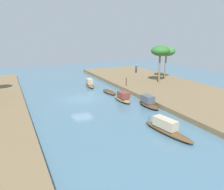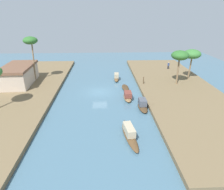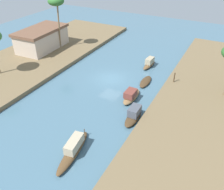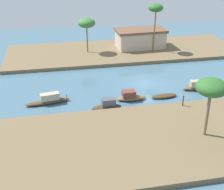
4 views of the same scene
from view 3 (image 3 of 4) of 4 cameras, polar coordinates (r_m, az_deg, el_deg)
name	(u,v)px [view 3 (image 3 of 4)]	position (r m, az deg, el deg)	size (l,w,h in m)	color
river_water	(110,79)	(31.64, -0.41, 3.90)	(67.31, 67.31, 0.00)	#476B7F
riverbank_left	(217,104)	(28.66, 24.03, -2.05)	(40.44, 12.91, 0.53)	brown
riverbank_right	(34,58)	(39.05, -18.27, 8.50)	(40.44, 12.91, 0.53)	brown
sampan_with_tall_canopy	(149,63)	(35.18, 9.01, 7.58)	(3.55, 1.12, 1.33)	brown
sampan_near_left_bank	(73,149)	(20.98, -9.28, -12.67)	(5.47, 1.81, 1.31)	brown
sampan_foreground	(134,115)	(24.34, 5.28, -4.76)	(3.53, 1.24, 1.35)	#47331E
sampan_midstream	(145,82)	(30.92, 8.09, 3.22)	(3.38, 1.29, 0.39)	#47331E
sampan_upstream_small	(131,96)	(27.30, 4.65, -0.15)	(3.68, 1.23, 1.28)	brown
mooring_post	(174,77)	(30.58, 14.80, 4.12)	(0.14, 0.14, 1.27)	#4C3823
palm_tree_right_short	(56,2)	(39.42, -13.36, 20.90)	(2.47, 2.47, 8.02)	#7F6647
riverside_building	(42,39)	(41.14, -16.54, 12.94)	(8.93, 5.14, 3.29)	#C6B29E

